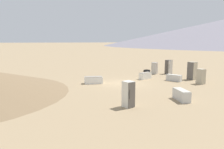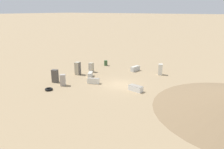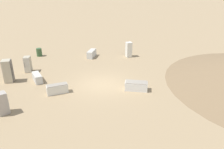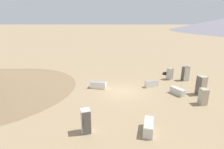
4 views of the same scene
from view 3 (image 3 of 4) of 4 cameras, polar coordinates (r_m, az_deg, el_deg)
name	(u,v)px [view 3 (image 3 of 4)]	position (r m, az deg, el deg)	size (l,w,h in m)	color
ground_plane	(102,84)	(17.88, -2.69, -2.62)	(1000.00, 1000.00, 0.00)	#9E8460
discarded_fridge_0	(2,103)	(15.42, -26.77, -6.75)	(0.87, 0.88, 1.46)	#A89E93
discarded_fridge_2	(92,54)	(24.37, -5.35, 5.44)	(1.75, 0.93, 0.77)	silver
discarded_fridge_3	(136,86)	(16.96, 6.34, -2.97)	(0.99, 1.81, 0.69)	white
discarded_fridge_4	(8,71)	(19.94, -25.54, 0.81)	(0.92, 0.88, 1.90)	#B2A88E
discarded_fridge_5	(37,78)	(19.34, -18.95, -0.77)	(1.60, 1.25, 0.67)	silver
discarded_fridge_6	(129,49)	(24.33, 4.38, 6.53)	(0.79, 0.76, 1.64)	silver
discarded_fridge_7	(57,89)	(16.88, -14.09, -3.65)	(1.13, 1.65, 0.72)	silver
discarded_fridge_8	(28,64)	(21.59, -21.15, 2.52)	(0.79, 0.65, 1.45)	#B2A88E
rusty_barrel	(39,52)	(25.89, -18.50, 5.54)	(0.58, 0.58, 0.89)	#385633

